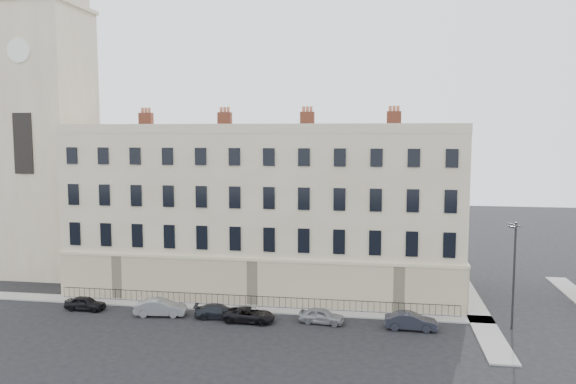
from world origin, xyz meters
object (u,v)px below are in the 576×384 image
Objects in this scene: car_e at (322,316)px; streetlamp at (514,271)px; car_a at (85,303)px; car_f at (411,321)px; car_d at (249,315)px; car_b at (161,307)px; car_c at (218,311)px.

streetlamp is (14.53, 0.91, 3.99)m from car_e.
car_f is (27.11, -0.48, 0.07)m from car_a.
car_e is (5.75, 0.60, 0.04)m from car_d.
car_d is at bearing 160.90° from streetlamp.
car_f reaches higher than car_d.
car_e is at bearing -88.64° from car_a.
car_b is 1.08× the size of car_c.
streetlamp is (27.84, 1.16, 3.91)m from car_b.
car_b is at bearing 84.07° from car_c.
streetlamp is at bearing -79.03° from car_f.
car_f is at bearing -89.28° from car_a.
car_a reaches higher than car_c.
car_d is at bearing 92.70° from car_f.
car_b is 20.21m from car_f.
car_b is 1.05× the size of car_f.
car_b is 4.89m from car_c.
streetlamp is at bearing -86.97° from car_a.
car_e reaches higher than car_c.
car_a is 0.87× the size of car_f.
streetlamp reaches higher than car_c.
car_b reaches higher than car_c.
car_d is 12.65m from car_f.
car_e is (20.21, -0.14, 0.02)m from car_a.
car_b reaches higher than car_a.
car_a is 0.42× the size of streetlamp.
streetlamp is (22.96, 1.00, 4.04)m from car_c.
car_d is 5.78m from car_e.
car_e reaches higher than car_a.
car_e is 15.10m from streetlamp.
car_b is 0.50× the size of streetlamp.
streetlamp is at bearing -94.96° from car_b.
car_a is 0.89× the size of car_c.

